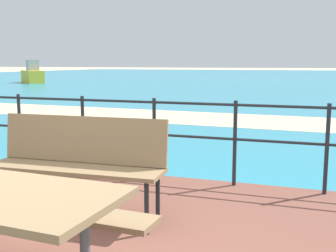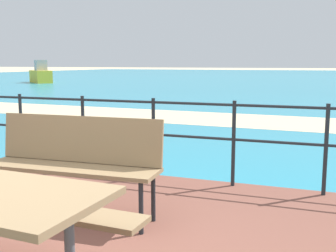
{
  "view_description": "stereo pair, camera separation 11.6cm",
  "coord_description": "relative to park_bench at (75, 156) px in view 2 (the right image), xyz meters",
  "views": [
    {
      "loc": [
        1.78,
        -2.18,
        1.46
      ],
      "look_at": [
        0.0,
        2.98,
        0.63
      ],
      "focal_mm": 44.53,
      "sensor_mm": 36.0,
      "label": 1
    },
    {
      "loc": [
        1.89,
        -2.14,
        1.46
      ],
      "look_at": [
        0.0,
        2.98,
        0.63
      ],
      "focal_mm": 44.53,
      "sensor_mm": 36.0,
      "label": 2
    }
  ],
  "objects": [
    {
      "name": "boat_mid",
      "position": [
        -17.6,
        22.75,
        -0.05
      ],
      "size": [
        3.42,
        3.23,
        1.66
      ],
      "rotation": [
        0.0,
        0.0,
        2.4
      ],
      "color": "yellow",
      "rests_on": "sea_water"
    },
    {
      "name": "park_bench",
      "position": [
        0.0,
        0.0,
        0.0
      ],
      "size": [
        1.64,
        0.5,
        0.92
      ],
      "rotation": [
        0.0,
        0.0,
        0.05
      ],
      "color": "#8C704C",
      "rests_on": "patio_paving"
    },
    {
      "name": "beach_strip",
      "position": [
        0.19,
        7.37,
        -0.61
      ],
      "size": [
        54.06,
        5.14,
        0.01
      ],
      "primitive_type": "cube",
      "rotation": [
        0.0,
        0.0,
        -0.05
      ],
      "color": "beige",
      "rests_on": "ground"
    },
    {
      "name": "railing_fence",
      "position": [
        0.19,
        1.42,
        0.05
      ],
      "size": [
        5.94,
        0.04,
        0.98
      ],
      "color": "#1E2328",
      "rests_on": "patio_paving"
    },
    {
      "name": "sea_water",
      "position": [
        0.19,
        38.95,
        -0.61
      ],
      "size": [
        90.0,
        90.0,
        0.01
      ],
      "primitive_type": "cube",
      "color": "teal",
      "rests_on": "ground"
    }
  ]
}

